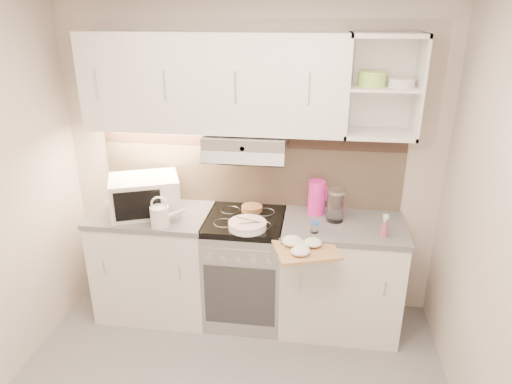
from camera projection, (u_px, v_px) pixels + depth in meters
room_shell at (224, 156)px, 2.56m from camera, size 3.04×2.84×2.52m
base_cabinet_left at (156, 264)px, 3.78m from camera, size 0.90×0.60×0.86m
worktop_left at (152, 214)px, 3.61m from camera, size 0.92×0.62×0.04m
base_cabinet_right at (339, 277)px, 3.59m from camera, size 0.90×0.60×0.86m
worktop_right at (344, 226)px, 3.42m from camera, size 0.92×0.62×0.04m
electric_range at (246, 268)px, 3.68m from camera, size 0.60×0.60×0.90m
microwave at (145, 195)px, 3.55m from camera, size 0.62×0.55×0.29m
watering_can at (161, 215)px, 3.35m from camera, size 0.27×0.14×0.23m
plate_stack at (247, 225)px, 3.33m from camera, size 0.28×0.28×0.06m
bread_loaf at (252, 208)px, 3.62m from camera, size 0.17×0.17×0.04m
pink_pitcher at (317, 197)px, 3.54m from camera, size 0.14×0.13×0.27m
glass_jar at (336, 205)px, 3.41m from camera, size 0.13×0.13×0.25m
spice_jar at (315, 227)px, 3.26m from camera, size 0.06×0.06×0.08m
spray_bottle at (384, 227)px, 3.20m from camera, size 0.07×0.07×0.18m
cutting_board at (305, 249)px, 3.12m from camera, size 0.51×0.48×0.02m
dish_towel at (302, 246)px, 3.06m from camera, size 0.32×0.29×0.07m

